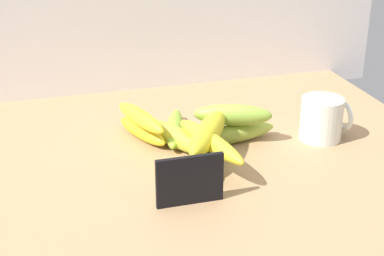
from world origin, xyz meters
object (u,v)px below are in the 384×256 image
at_px(banana_6, 208,133).
at_px(banana_9, 210,141).
at_px(chalkboard_sign, 190,182).
at_px(banana_3, 231,134).
at_px(banana_1, 175,136).
at_px(banana_4, 207,157).
at_px(banana_5, 142,131).
at_px(banana_0, 208,140).
at_px(banana_2, 175,128).
at_px(coffee_mug, 323,119).
at_px(banana_8, 140,118).
at_px(banana_7, 233,115).

distance_m(banana_6, banana_9, 0.02).
xyz_separation_m(chalkboard_sign, banana_3, (0.14, 0.19, -0.02)).
bearing_deg(banana_3, banana_1, 170.75).
bearing_deg(chalkboard_sign, banana_6, 61.27).
height_order(banana_4, banana_5, banana_4).
relative_size(banana_0, banana_3, 0.81).
height_order(banana_0, banana_4, banana_0).
distance_m(banana_3, banana_4, 0.11).
xyz_separation_m(banana_3, banana_4, (-0.07, -0.08, 0.00)).
distance_m(banana_2, banana_4, 0.15).
distance_m(chalkboard_sign, banana_9, 0.13).
bearing_deg(banana_9, banana_0, 74.58).
height_order(banana_1, banana_2, banana_1).
bearing_deg(banana_9, coffee_mug, 12.63).
bearing_deg(banana_8, banana_9, -58.03).
bearing_deg(banana_1, banana_3, -9.25).
xyz_separation_m(coffee_mug, banana_3, (-0.18, 0.03, -0.02)).
distance_m(banana_3, banana_9, 0.12).
height_order(coffee_mug, banana_0, coffee_mug).
distance_m(chalkboard_sign, banana_8, 0.26).
bearing_deg(coffee_mug, banana_7, 168.40).
height_order(banana_0, banana_5, banana_0).
bearing_deg(banana_8, banana_5, 62.03).
distance_m(banana_4, banana_6, 0.04).
relative_size(banana_3, banana_8, 1.16).
xyz_separation_m(coffee_mug, banana_7, (-0.18, 0.04, 0.02)).
bearing_deg(banana_9, banana_1, 108.69).
distance_m(banana_2, banana_5, 0.07).
xyz_separation_m(banana_1, banana_9, (0.04, -0.11, 0.03)).
xyz_separation_m(banana_4, banana_7, (0.08, 0.08, 0.04)).
bearing_deg(banana_5, banana_0, -36.55).
relative_size(banana_4, banana_8, 1.21).
xyz_separation_m(banana_5, banana_9, (0.09, -0.16, 0.04)).
bearing_deg(banana_2, banana_7, -30.73).
height_order(banana_5, banana_6, banana_6).
bearing_deg(banana_7, banana_9, -129.38).
bearing_deg(banana_0, banana_3, 15.22).
bearing_deg(banana_3, banana_6, -135.77).
bearing_deg(banana_2, banana_1, -104.44).
xyz_separation_m(banana_0, banana_3, (0.05, 0.01, -0.00)).
height_order(banana_6, banana_9, banana_6).
distance_m(banana_7, banana_8, 0.18).
bearing_deg(banana_6, banana_7, 43.81).
bearing_deg(banana_3, banana_9, -128.72).
distance_m(banana_0, banana_6, 0.07).
bearing_deg(banana_4, chalkboard_sign, -119.41).
height_order(coffee_mug, banana_9, coffee_mug).
relative_size(banana_0, banana_6, 0.84).
relative_size(banana_0, banana_8, 0.94).
bearing_deg(banana_7, banana_3, -144.03).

